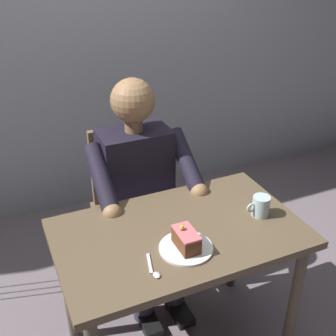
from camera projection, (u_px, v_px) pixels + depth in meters
name	position (u px, v px, depth m)	size (l,w,h in m)	color
dining_table	(179.00, 248.00, 1.82)	(1.04, 0.63, 0.71)	brown
chair	(131.00, 199.00, 2.38)	(0.42, 0.42, 0.89)	brown
seated_person	(141.00, 192.00, 2.18)	(0.53, 0.58, 1.22)	black
dessert_plate	(186.00, 248.00, 1.66)	(0.22, 0.22, 0.01)	white
cake_slice	(186.00, 239.00, 1.64)	(0.07, 0.13, 0.09)	#5A2F17
coffee_cup	(261.00, 206.00, 1.84)	(0.11, 0.08, 0.09)	#ADCACF
dessert_spoon	(153.00, 270.00, 1.55)	(0.04, 0.14, 0.01)	silver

